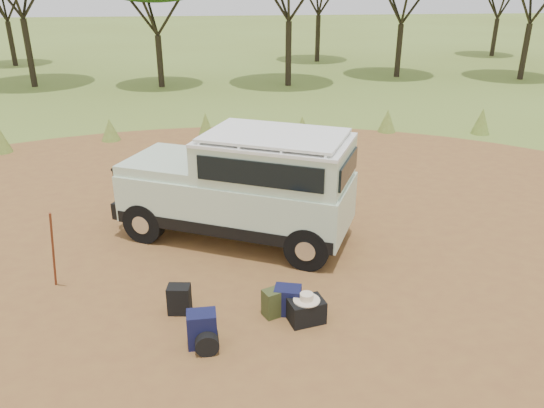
{
  "coord_description": "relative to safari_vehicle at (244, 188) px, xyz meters",
  "views": [
    {
      "loc": [
        0.04,
        -7.56,
        4.74
      ],
      "look_at": [
        1.13,
        1.13,
        1.0
      ],
      "focal_mm": 35.0,
      "sensor_mm": 36.0,
      "label": 1
    }
  ],
  "objects": [
    {
      "name": "ground",
      "position": [
        -0.68,
        -1.85,
        -1.05
      ],
      "size": [
        140.0,
        140.0,
        0.0
      ],
      "primitive_type": "plane",
      "color": "olive",
      "rests_on": "ground"
    },
    {
      "name": "dirt_clearing",
      "position": [
        -0.68,
        -1.85,
        -1.05
      ],
      "size": [
        23.0,
        23.0,
        0.01
      ],
      "primitive_type": "cylinder",
      "color": "brown",
      "rests_on": "ground"
    },
    {
      "name": "grass_fringe",
      "position": [
        -0.57,
        6.83,
        -0.65
      ],
      "size": [
        36.6,
        1.6,
        0.9
      ],
      "color": "olive",
      "rests_on": "ground"
    },
    {
      "name": "safari_vehicle",
      "position": [
        0.0,
        0.0,
        0.0
      ],
      "size": [
        4.76,
        3.52,
        2.18
      ],
      "rotation": [
        0.0,
        0.0,
        -0.45
      ],
      "color": "beige",
      "rests_on": "ground"
    },
    {
      "name": "walking_staff",
      "position": [
        -3.18,
        -1.54,
        -0.32
      ],
      "size": [
        0.26,
        0.39,
        1.46
      ],
      "primitive_type": "cylinder",
      "rotation": [
        0.27,
        0.0,
        0.57
      ],
      "color": "brown",
      "rests_on": "ground"
    },
    {
      "name": "backpack_black",
      "position": [
        -1.19,
        -2.43,
        -0.82
      ],
      "size": [
        0.37,
        0.3,
        0.46
      ],
      "primitive_type": "cube",
      "rotation": [
        0.0,
        0.0,
        -0.15
      ],
      "color": "black",
      "rests_on": "ground"
    },
    {
      "name": "backpack_navy",
      "position": [
        -0.85,
        -3.27,
        -0.79
      ],
      "size": [
        0.41,
        0.3,
        0.53
      ],
      "primitive_type": "cube",
      "rotation": [
        0.0,
        0.0,
        0.02
      ],
      "color": "#12143B",
      "rests_on": "ground"
    },
    {
      "name": "backpack_olive",
      "position": [
        0.23,
        -2.69,
        -0.83
      ],
      "size": [
        0.38,
        0.34,
        0.44
      ],
      "primitive_type": "cube",
      "rotation": [
        0.0,
        0.0,
        0.39
      ],
      "color": "#414921",
      "rests_on": "ground"
    },
    {
      "name": "duffel_navy",
      "position": [
        0.45,
        -2.65,
        -0.83
      ],
      "size": [
        0.46,
        0.4,
        0.45
      ],
      "primitive_type": "cube",
      "rotation": [
        0.0,
        0.0,
        -0.28
      ],
      "color": "#12143B",
      "rests_on": "ground"
    },
    {
      "name": "hard_case",
      "position": [
        0.69,
        -2.9,
        -0.87
      ],
      "size": [
        0.58,
        0.47,
        0.37
      ],
      "primitive_type": "cube",
      "rotation": [
        0.0,
        0.0,
        0.21
      ],
      "color": "black",
      "rests_on": "ground"
    },
    {
      "name": "stuff_sack",
      "position": [
        -0.79,
        -3.39,
        -0.89
      ],
      "size": [
        0.34,
        0.34,
        0.33
      ],
      "primitive_type": "cylinder",
      "rotation": [
        1.57,
        0.0,
        0.03
      ],
      "color": "black",
      "rests_on": "ground"
    },
    {
      "name": "safari_hat",
      "position": [
        0.69,
        -2.9,
        -0.64
      ],
      "size": [
        0.4,
        0.4,
        0.12
      ],
      "color": "beige",
      "rests_on": "hard_case"
    }
  ]
}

